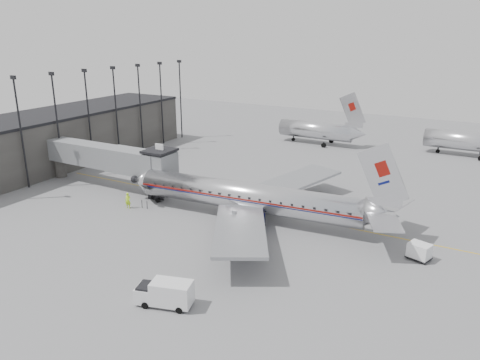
# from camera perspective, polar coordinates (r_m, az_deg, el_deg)

# --- Properties ---
(ground) EXTENTS (160.00, 160.00, 0.00)m
(ground) POSITION_cam_1_polar(r_m,az_deg,el_deg) (54.18, -4.60, -4.87)
(ground) COLOR slate
(ground) RESTS_ON ground
(terminal) EXTENTS (12.00, 46.00, 8.00)m
(terminal) POSITION_cam_1_polar(r_m,az_deg,el_deg) (82.31, -20.82, 4.88)
(terminal) COLOR #3A3735
(terminal) RESTS_ON ground
(apron_line) EXTENTS (60.00, 0.15, 0.01)m
(apron_line) POSITION_cam_1_polar(r_m,az_deg,el_deg) (57.52, 1.21, -3.42)
(apron_line) COLOR gold
(apron_line) RESTS_ON ground
(jet_bridge) EXTENTS (21.00, 6.20, 7.10)m
(jet_bridge) POSITION_cam_1_polar(r_m,az_deg,el_deg) (65.63, -15.11, 2.50)
(jet_bridge) COLOR slate
(jet_bridge) RESTS_ON ground
(floodlight_masts) EXTENTS (0.90, 42.25, 15.25)m
(floodlight_masts) POSITION_cam_1_polar(r_m,az_deg,el_deg) (78.73, -16.40, 8.02)
(floodlight_masts) COLOR black
(floodlight_masts) RESTS_ON ground
(distant_aircraft_near) EXTENTS (16.39, 3.20, 10.26)m
(distant_aircraft_near) POSITION_cam_1_polar(r_m,az_deg,el_deg) (90.39, 9.33, 6.08)
(distant_aircraft_near) COLOR silver
(distant_aircraft_near) RESTS_ON ground
(distant_aircraft_mid) EXTENTS (16.39, 3.20, 10.26)m
(distant_aircraft_mid) POSITION_cam_1_polar(r_m,az_deg,el_deg) (89.31, 26.13, 4.33)
(distant_aircraft_mid) COLOR silver
(distant_aircraft_mid) RESTS_ON ground
(airliner) EXTENTS (33.33, 30.78, 10.54)m
(airliner) POSITION_cam_1_polar(r_m,az_deg,el_deg) (53.30, 1.60, -2.15)
(airliner) COLOR silver
(airliner) RESTS_ON ground
(service_van) EXTENTS (4.83, 2.90, 2.13)m
(service_van) POSITION_cam_1_polar(r_m,az_deg,el_deg) (38.40, -9.15, -13.42)
(service_van) COLOR silver
(service_van) RESTS_ON ground
(baggage_cart_navy) EXTENTS (2.48, 2.12, 1.68)m
(baggage_cart_navy) POSITION_cam_1_polar(r_m,az_deg,el_deg) (52.00, 1.68, -4.77)
(baggage_cart_navy) COLOR black
(baggage_cart_navy) RESTS_ON ground
(baggage_cart_white) EXTENTS (2.43, 2.10, 1.61)m
(baggage_cart_white) POSITION_cam_1_polar(r_m,az_deg,el_deg) (48.01, 21.02, -8.09)
(baggage_cart_white) COLOR white
(baggage_cart_white) RESTS_ON ground
(ramp_worker) EXTENTS (0.82, 0.66, 1.97)m
(ramp_worker) POSITION_cam_1_polar(r_m,az_deg,el_deg) (58.74, -13.50, -2.45)
(ramp_worker) COLOR #BBF31C
(ramp_worker) RESTS_ON ground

